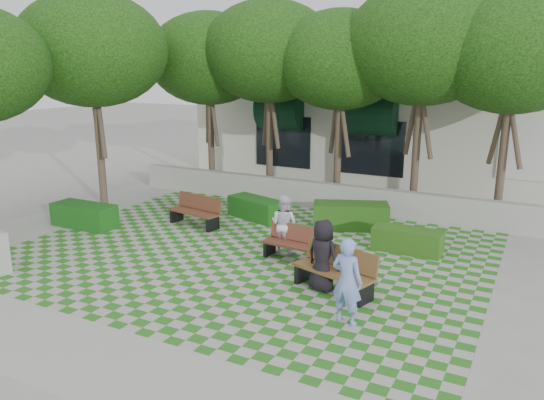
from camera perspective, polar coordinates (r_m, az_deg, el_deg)
The scene contains 17 objects.
ground at distance 13.23m, azimuth -4.97°, elevation -7.06°, with size 90.00×90.00×0.00m, color gray.
lawn at distance 14.03m, azimuth -2.77°, elevation -5.74°, with size 12.00×12.00×0.00m, color #2B721E.
sidewalk_south at distance 9.99m, azimuth -20.14°, elevation -15.36°, with size 16.00×2.00×0.01m, color #9E9B93.
sidewalk_west at distance 18.57m, azimuth -22.33°, elevation -1.80°, with size 2.00×12.00×0.01m, color #9E9B93.
retaining_wall at distance 18.38m, azimuth 5.42°, elevation 0.50°, with size 15.00×0.36×0.90m, color #9E9B93.
bench_east at distance 11.68m, azimuth 6.82°, elevation -7.53°, with size 2.00×1.17×1.00m.
bench_mid at distance 13.45m, azimuth 2.53°, elevation -4.75°, with size 1.71×0.71×0.87m.
bench_west at distance 16.46m, azimuth -8.22°, elevation -1.22°, with size 1.85×0.89×0.93m.
hedge_east at distance 14.51m, azimuth 14.36°, elevation -4.22°, with size 1.79×0.72×0.63m, color #245015.
hedge_midright at distance 16.19m, azimuth 8.44°, elevation -1.70°, with size 2.23×0.89×0.78m, color #1F4A13.
hedge_midleft at distance 17.06m, azimuth -1.74°, elevation -0.92°, with size 1.92×0.77×0.67m, color #154A13.
hedge_west at distance 17.18m, azimuth -19.54°, elevation -1.57°, with size 2.04×0.82×0.71m, color #134A14.
person_blue at distance 10.19m, azimuth 8.07°, elevation -8.63°, with size 0.63×0.41×1.72m, color #7D98E4.
person_dark at distance 11.59m, azimuth 5.47°, elevation -5.97°, with size 0.79×0.51×1.61m, color black.
person_white at distance 13.88m, azimuth 1.28°, elevation -2.60°, with size 0.75×0.59×1.55m, color white.
tree_row at distance 18.42m, azimuth -0.10°, elevation 15.43°, with size 17.70×13.40×7.41m.
building at distance 25.21m, azimuth 14.44°, elevation 8.61°, with size 18.00×8.92×5.15m.
Camera 1 is at (6.70, -10.35, 4.79)m, focal length 35.00 mm.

